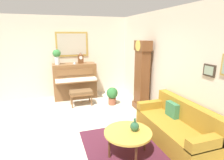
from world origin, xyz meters
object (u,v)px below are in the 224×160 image
object	(u,v)px
piano_bench	(81,93)
potted_plant	(112,95)
grandfather_clock	(142,77)
piano	(75,81)
coffee_table	(128,133)
green_jug	(135,126)
flower_vase	(57,55)
teacup	(74,63)
couch	(177,128)
mantel_clock	(81,58)

from	to	relation	value
piano_bench	potted_plant	world-z (taller)	potted_plant
grandfather_clock	potted_plant	world-z (taller)	grandfather_clock
piano_bench	potted_plant	distance (m)	0.98
piano	coffee_table	bearing A→B (deg)	7.97
piano	green_jug	world-z (taller)	piano
piano	flower_vase	size ratio (longest dim) A/B	2.48
piano_bench	potted_plant	xyz separation A→B (m)	(0.25, 0.95, -0.08)
piano_bench	teacup	size ratio (longest dim) A/B	6.03
couch	green_jug	world-z (taller)	couch
piano_bench	couch	xyz separation A→B (m)	(2.67, 1.55, -0.09)
flower_vase	potted_plant	distance (m)	2.24
coffee_table	mantel_clock	bearing A→B (deg)	-175.74
teacup	green_jug	distance (m)	3.60
coffee_table	teacup	world-z (taller)	teacup
potted_plant	couch	bearing A→B (deg)	13.89
piano_bench	potted_plant	bearing A→B (deg)	75.49
piano	couch	xyz separation A→B (m)	(3.48, 1.62, -0.30)
couch	flower_vase	xyz separation A→B (m)	(-3.48, -2.17, 1.21)
green_jug	flower_vase	bearing A→B (deg)	-161.79
piano	teacup	xyz separation A→B (m)	(0.08, 0.01, 0.62)
grandfather_clock	potted_plant	bearing A→B (deg)	-129.66
couch	teacup	size ratio (longest dim) A/B	16.38
piano	teacup	bearing A→B (deg)	5.24
piano	potted_plant	size ratio (longest dim) A/B	2.57
piano	piano_bench	bearing A→B (deg)	5.26
flower_vase	green_jug	size ratio (longest dim) A/B	2.42
piano_bench	teacup	bearing A→B (deg)	-174.74
teacup	green_jug	bearing A→B (deg)	10.06
flower_vase	teacup	distance (m)	0.63
green_jug	potted_plant	xyz separation A→B (m)	(-2.50, 0.40, -0.22)
potted_plant	mantel_clock	bearing A→B (deg)	-143.12
teacup	couch	bearing A→B (deg)	25.40
piano	green_jug	bearing A→B (deg)	9.96
flower_vase	potted_plant	bearing A→B (deg)	56.08
grandfather_clock	couch	bearing A→B (deg)	-3.52
piano	grandfather_clock	world-z (taller)	grandfather_clock
coffee_table	couch	bearing A→B (deg)	93.59
couch	piano_bench	bearing A→B (deg)	-149.88
coffee_table	green_jug	size ratio (longest dim) A/B	3.67
mantel_clock	teacup	bearing A→B (deg)	-71.47
couch	flower_vase	world-z (taller)	flower_vase
piano	coffee_table	size ratio (longest dim) A/B	1.64
piano	green_jug	distance (m)	3.61
flower_vase	green_jug	xyz separation A→B (m)	(3.56, 1.17, -0.98)
piano	couch	world-z (taller)	piano
teacup	flower_vase	bearing A→B (deg)	-97.84
grandfather_clock	teacup	distance (m)	2.35
grandfather_clock	mantel_clock	xyz separation A→B (m)	(-1.65, -1.50, 0.42)
grandfather_clock	potted_plant	xyz separation A→B (m)	(-0.59, -0.71, -0.64)
green_jug	piano_bench	bearing A→B (deg)	-168.68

